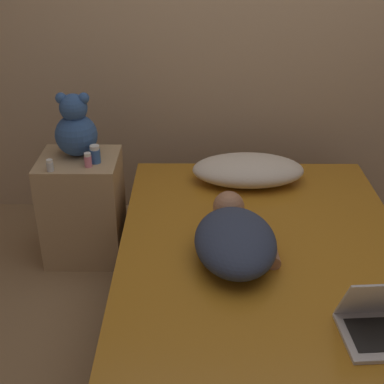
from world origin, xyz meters
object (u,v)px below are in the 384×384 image
Objects in this scene: bottle_blue at (95,154)px; pillow at (248,170)px; bottle_clear at (50,165)px; bottle_pink at (88,160)px; teddy_bear at (76,128)px; person_lying at (235,238)px.

pillow is at bearing 7.73° from bottle_blue.
bottle_pink reaches higher than bottle_clear.
bottle_pink is (-0.86, -0.16, 0.13)m from pillow.
teddy_bear is 3.60× the size of bottle_blue.
bottle_clear is at bearing -168.33° from pillow.
teddy_bear reaches higher than bottle_blue.
person_lying is 0.93m from bottle_pink.
person_lying is at bearing -36.70° from bottle_pink.
teddy_bear is 5.56× the size of bottle_clear.
person_lying is 6.88× the size of bottle_blue.
pillow is 9.86× the size of bottle_clear.
bottle_clear reaches higher than pillow.
bottle_blue is 0.06m from bottle_pink.
person_lying is 8.70× the size of bottle_pink.
person_lying is 10.62× the size of bottle_clear.
pillow is 0.84m from bottle_blue.
pillow is 0.72m from person_lying.
bottle_blue is at bearing 59.05° from bottle_pink.
bottle_blue is (-0.82, -0.11, 0.14)m from pillow.
person_lying is at bearing -40.63° from teddy_bear.
person_lying is 1.05m from bottle_clear.
bottle_clear is at bearing -164.15° from bottle_pink.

